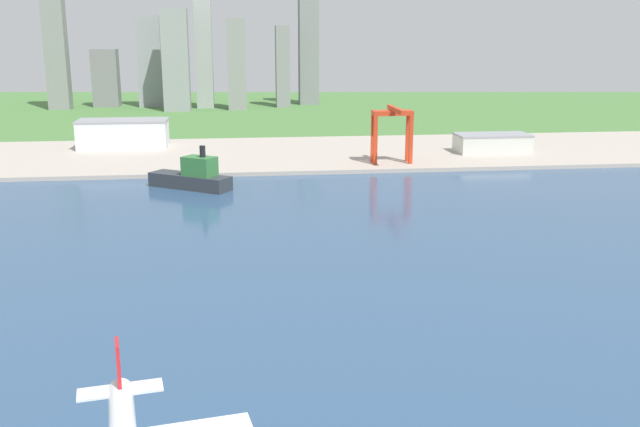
% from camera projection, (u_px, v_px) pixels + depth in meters
% --- Properties ---
extents(ground_plane, '(2400.00, 2400.00, 0.00)m').
position_uv_depth(ground_plane, '(245.00, 233.00, 292.48)').
color(ground_plane, '#47773A').
extents(water_bay, '(840.00, 360.00, 0.15)m').
position_uv_depth(water_bay, '(249.00, 282.00, 234.70)').
color(water_bay, '#2D4C70').
rests_on(water_bay, ground).
extents(industrial_pier, '(840.00, 140.00, 2.50)m').
position_uv_depth(industrial_pier, '(239.00, 155.00, 475.10)').
color(industrial_pier, '#ABA194').
rests_on(industrial_pier, ground).
extents(container_barge, '(44.87, 36.39, 23.18)m').
position_uv_depth(container_barge, '(193.00, 177.00, 374.78)').
color(container_barge, '#2D3338').
rests_on(container_barge, water_bay).
extents(port_crane_red, '(24.13, 37.54, 34.56)m').
position_uv_depth(port_crane_red, '(393.00, 122.00, 430.16)').
color(port_crane_red, red).
rests_on(port_crane_red, industrial_pier).
extents(warehouse_main, '(60.78, 29.20, 19.44)m').
position_uv_depth(warehouse_main, '(123.00, 134.00, 493.90)').
color(warehouse_main, silver).
rests_on(warehouse_main, industrial_pier).
extents(warehouse_annex, '(48.50, 23.97, 12.22)m').
position_uv_depth(warehouse_annex, '(492.00, 143.00, 476.14)').
color(warehouse_annex, silver).
rests_on(warehouse_annex, industrial_pier).
extents(distant_skyline, '(293.53, 80.24, 145.65)m').
position_uv_depth(distant_skyline, '(184.00, 56.00, 776.54)').
color(distant_skyline, gray).
rests_on(distant_skyline, ground).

